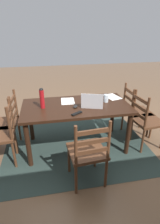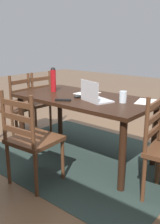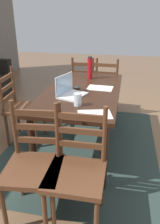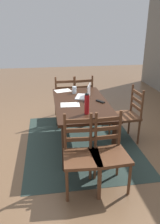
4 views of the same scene
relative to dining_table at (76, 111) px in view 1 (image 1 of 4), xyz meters
name	(u,v)px [view 1 (image 1 of 4)]	position (x,y,z in m)	size (l,w,h in m)	color
ground_plane	(77,145)	(0.00, 0.00, -0.66)	(14.00, 14.00, 0.00)	brown
area_rug	(77,145)	(0.00, 0.00, -0.65)	(2.37, 1.85, 0.01)	#283833
dining_table	(76,111)	(0.00, 0.00, 0.00)	(1.65, 0.85, 0.75)	black
chair_right_far	(1,134)	(1.11, 0.17, -0.19)	(0.47, 0.47, 0.95)	#56331E
chair_right_near	(5,123)	(1.11, -0.17, -0.19)	(0.47, 0.47, 0.95)	#56331E
chair_left_far	(146,121)	(-1.11, 0.18, -0.19)	(0.49, 0.49, 0.95)	#56331E
chair_left_near	(136,112)	(-1.11, -0.17, -0.19)	(0.45, 0.45, 0.95)	#56331E
chair_far_head	(88,152)	(0.00, 0.80, -0.19)	(0.47, 0.47, 0.95)	#56331E
laptop	(92,103)	(-0.22, 0.11, 0.15)	(0.37, 0.31, 0.23)	silver
water_bottle	(42,98)	(0.50, 0.00, 0.25)	(0.07, 0.07, 0.31)	#A81419
drinking_glass	(106,98)	(-0.49, -0.05, 0.16)	(0.08, 0.08, 0.12)	silver
computer_mouse	(75,106)	(0.03, 0.08, 0.11)	(0.06, 0.10, 0.03)	black
tv_remote	(77,113)	(0.05, 0.31, 0.10)	(0.04, 0.17, 0.02)	black
paper_stack_left	(68,101)	(0.11, -0.19, 0.10)	(0.21, 0.30, 0.00)	white
paper_stack_right	(112,97)	(-0.67, -0.24, 0.10)	(0.21, 0.30, 0.00)	white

